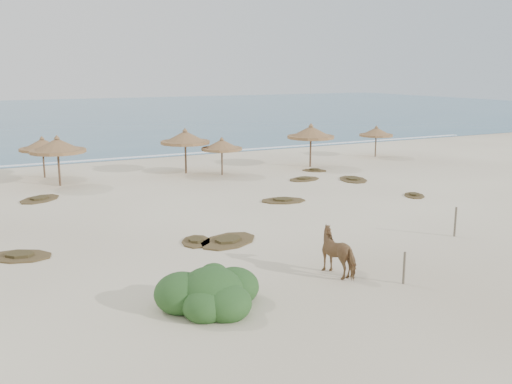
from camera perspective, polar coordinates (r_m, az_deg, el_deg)
ground at (r=22.83m, az=5.19°, el=-5.30°), size 160.00×160.00×0.00m
ocean at (r=94.33m, az=-20.14°, el=7.23°), size 200.00×100.00×0.01m
foam_line at (r=46.38m, az=-12.25°, el=3.39°), size 70.00×0.60×0.01m
palapa_1 at (r=35.83m, az=-19.24°, el=4.33°), size 3.34×3.34×3.07m
palapa_2 at (r=38.99m, az=-20.58°, el=4.40°), size 3.41×3.41×2.71m
palapa_3 at (r=38.35m, az=-7.10°, el=5.37°), size 4.28×4.28×3.06m
palapa_4 at (r=37.59m, az=-3.44°, el=4.68°), size 3.49×3.49×2.53m
palapa_5 at (r=40.88m, az=5.51°, el=5.90°), size 3.96×3.96×3.14m
palapa_6 at (r=46.62m, az=11.93°, el=5.86°), size 3.12×3.12×2.51m
horse at (r=19.59m, az=8.38°, el=-5.96°), size 1.14×1.96×1.55m
fence_post_near at (r=19.20m, az=14.59°, el=-7.36°), size 0.10×0.10×1.08m
fence_post_far at (r=25.14m, az=19.31°, el=-2.82°), size 0.10×0.10×1.26m
bush at (r=16.86m, az=-4.52°, el=-10.02°), size 3.19×2.81×1.43m
scrub_1 at (r=23.04m, az=-22.58°, el=-5.91°), size 2.89×2.56×0.16m
scrub_2 at (r=23.19m, az=-6.01°, el=-4.90°), size 1.76×2.11×0.16m
scrub_3 at (r=30.23m, az=2.73°, el=-0.83°), size 2.76×2.22×0.16m
scrub_4 at (r=32.61m, az=15.54°, el=-0.31°), size 1.80×1.98×0.16m
scrub_5 at (r=36.54m, az=9.67°, el=1.27°), size 2.42×2.96×0.16m
scrub_6 at (r=32.65m, az=-20.82°, el=-0.64°), size 2.92×2.91×0.16m
scrub_7 at (r=36.25m, az=4.83°, el=1.31°), size 2.40×1.78×0.16m
scrub_9 at (r=23.17m, az=-2.80°, el=-4.87°), size 3.35×2.95×0.16m
scrub_10 at (r=39.49m, az=5.88°, el=2.18°), size 1.97×1.98×0.16m
scrub_11 at (r=17.87m, az=-7.12°, el=-10.21°), size 1.95×1.33×0.16m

